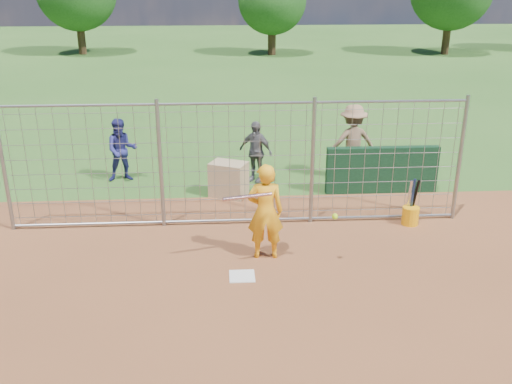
{
  "coord_description": "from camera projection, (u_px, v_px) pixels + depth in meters",
  "views": [
    {
      "loc": [
        -0.29,
        -8.69,
        4.8
      ],
      "look_at": [
        0.3,
        0.8,
        1.15
      ],
      "focal_mm": 40.0,
      "sensor_mm": 36.0,
      "label": 1
    }
  ],
  "objects": [
    {
      "name": "batter",
      "position": [
        265.0,
        212.0,
        10.02
      ],
      "size": [
        0.65,
        0.43,
        1.77
      ],
      "primitive_type": "imported",
      "rotation": [
        0.0,
        0.0,
        3.12
      ],
      "color": "#FFA616",
      "rests_on": "ground"
    },
    {
      "name": "bystander_c",
      "position": [
        352.0,
        142.0,
        13.98
      ],
      "size": [
        1.26,
        0.8,
        1.86
      ],
      "primitive_type": "imported",
      "rotation": [
        0.0,
        0.0,
        3.23
      ],
      "color": "#966F51",
      "rests_on": "ground"
    },
    {
      "name": "bystander_a",
      "position": [
        122.0,
        150.0,
        13.89
      ],
      "size": [
        0.85,
        0.72,
        1.56
      ],
      "primitive_type": "imported",
      "rotation": [
        0.0,
        0.0,
        0.18
      ],
      "color": "navy",
      "rests_on": "ground"
    },
    {
      "name": "bucket_with_bats",
      "position": [
        411.0,
        213.0,
        11.59
      ],
      "size": [
        0.34,
        0.34,
        0.98
      ],
      "color": "#FFA80D",
      "rests_on": "ground"
    },
    {
      "name": "dugout_wall",
      "position": [
        382.0,
        170.0,
        13.19
      ],
      "size": [
        2.6,
        0.2,
        1.1
      ],
      "primitive_type": "cube",
      "color": "#11381E",
      "rests_on": "ground"
    },
    {
      "name": "ground",
      "position": [
        242.0,
        271.0,
        9.83
      ],
      "size": [
        100.0,
        100.0,
        0.0
      ],
      "primitive_type": "plane",
      "color": "#2D591E",
      "rests_on": "ground"
    },
    {
      "name": "equipment_bin",
      "position": [
        229.0,
        179.0,
        13.03
      ],
      "size": [
        0.96,
        0.83,
        0.8
      ],
      "primitive_type": "cube",
      "rotation": [
        0.0,
        0.0,
        -0.43
      ],
      "color": "tan",
      "rests_on": "ground"
    },
    {
      "name": "backstop_fence",
      "position": [
        237.0,
        165.0,
        11.25
      ],
      "size": [
        9.08,
        0.08,
        2.6
      ],
      "color": "gray",
      "rests_on": "ground"
    },
    {
      "name": "home_plate",
      "position": [
        242.0,
        276.0,
        9.64
      ],
      "size": [
        0.43,
        0.43,
        0.02
      ],
      "primitive_type": "cube",
      "color": "silver",
      "rests_on": "ground"
    },
    {
      "name": "bystander_b",
      "position": [
        256.0,
        151.0,
        13.85
      ],
      "size": [
        0.94,
        0.8,
        1.51
      ],
      "primitive_type": "imported",
      "rotation": [
        0.0,
        0.0,
        -0.59
      ],
      "color": "#56555A",
      "rests_on": "ground"
    },
    {
      "name": "equipment_in_play",
      "position": [
        269.0,
        201.0,
        9.59
      ],
      "size": [
        1.97,
        0.28,
        0.47
      ],
      "color": "silver",
      "rests_on": "ground"
    }
  ]
}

